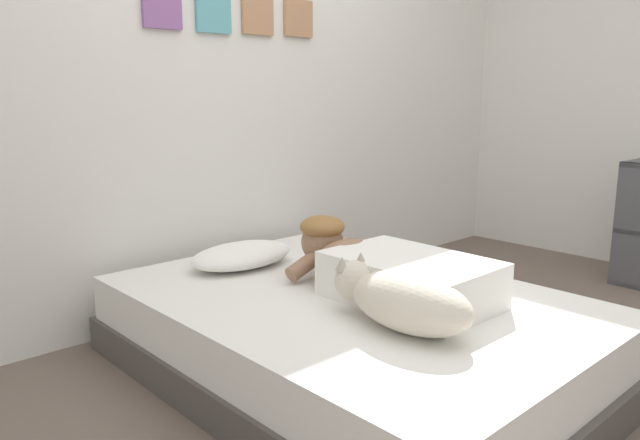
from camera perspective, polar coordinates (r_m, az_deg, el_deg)
The scene contains 8 objects.
ground_plane at distance 2.56m, azimuth 12.22°, elevation -14.96°, with size 13.35×13.35×0.00m, color #66564C.
back_wall at distance 3.34m, azimuth -8.39°, elevation 13.56°, with size 4.68×0.12×2.50m.
bed at distance 2.54m, azimuth 2.92°, elevation -10.72°, with size 1.38×1.96×0.34m.
pillow at distance 2.87m, azimuth -7.36°, elevation -3.31°, with size 0.52×0.32×0.11m, color white.
person_lying at distance 2.47m, azimuth 5.97°, elevation -4.55°, with size 0.43×0.92×0.27m.
dog at distance 2.12m, azimuth 7.77°, elevation -7.41°, with size 0.26×0.57×0.21m.
coffee_cup at distance 2.84m, azimuth 1.91°, elevation -3.73°, with size 0.12×0.09×0.07m.
cell_phone at distance 2.42m, azimuth 8.02°, elevation -7.50°, with size 0.07×0.14×0.01m, color black.
Camera 1 is at (-1.90, -1.28, 1.13)m, focal length 34.00 mm.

